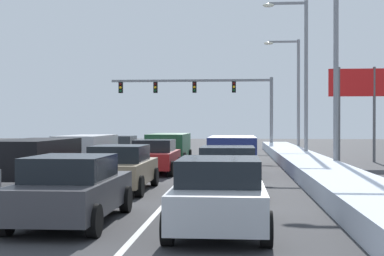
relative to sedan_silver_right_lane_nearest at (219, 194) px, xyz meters
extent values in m
plane|color=#333335|center=(-3.33, 11.20, -0.76)|extent=(120.00, 120.00, 0.00)
cube|color=silver|center=(-1.63, 15.43, -0.76)|extent=(0.14, 46.58, 0.01)
cube|color=silver|center=(-5.03, 15.43, -0.76)|extent=(0.14, 46.58, 0.01)
cube|color=silver|center=(3.67, 15.43, -0.46)|extent=(2.16, 46.58, 0.61)
cube|color=silver|center=(-10.33, 15.43, -0.39)|extent=(2.06, 46.58, 0.74)
cube|color=#B7BABF|center=(0.00, 0.04, -0.13)|extent=(1.82, 4.50, 0.70)
cube|color=black|center=(0.00, -0.11, 0.47)|extent=(1.64, 2.20, 0.55)
cube|color=red|center=(-0.69, -2.16, -0.01)|extent=(0.24, 0.08, 0.14)
cube|color=red|center=(0.69, -2.16, -0.01)|extent=(0.24, 0.08, 0.14)
cylinder|color=black|center=(-0.89, 1.59, -0.43)|extent=(0.22, 0.66, 0.66)
cylinder|color=black|center=(0.89, 1.59, -0.43)|extent=(0.22, 0.66, 0.66)
cylinder|color=black|center=(-0.89, -1.51, -0.43)|extent=(0.22, 0.66, 0.66)
cylinder|color=black|center=(0.89, -1.51, -0.43)|extent=(0.22, 0.66, 0.66)
cube|color=silver|center=(0.07, 5.93, -0.13)|extent=(1.82, 4.50, 0.70)
cube|color=black|center=(0.07, 5.78, 0.47)|extent=(1.64, 2.20, 0.55)
cube|color=red|center=(-0.62, 3.73, -0.01)|extent=(0.24, 0.08, 0.14)
cube|color=red|center=(0.76, 3.73, -0.01)|extent=(0.24, 0.08, 0.14)
cylinder|color=black|center=(-0.82, 7.48, -0.43)|extent=(0.22, 0.66, 0.66)
cylinder|color=black|center=(0.96, 7.48, -0.43)|extent=(0.22, 0.66, 0.66)
cylinder|color=black|center=(-0.82, 4.38, -0.43)|extent=(0.22, 0.66, 0.66)
cylinder|color=black|center=(0.96, 4.38, -0.43)|extent=(0.22, 0.66, 0.66)
cube|color=navy|center=(0.16, 12.49, 0.28)|extent=(1.95, 4.90, 1.25)
cube|color=black|center=(0.16, 10.08, 0.56)|extent=(1.56, 0.06, 0.55)
cube|color=red|center=(-0.62, 10.09, 0.18)|extent=(0.20, 0.08, 0.28)
cube|color=red|center=(0.94, 10.09, 0.18)|extent=(0.20, 0.08, 0.28)
cylinder|color=black|center=(-0.80, 14.19, -0.39)|extent=(0.25, 0.74, 0.74)
cylinder|color=black|center=(1.11, 14.19, -0.39)|extent=(0.25, 0.74, 0.74)
cylinder|color=black|center=(-0.80, 10.79, -0.39)|extent=(0.25, 0.74, 0.74)
cylinder|color=black|center=(1.11, 10.79, -0.39)|extent=(0.25, 0.74, 0.74)
cube|color=maroon|center=(0.30, 18.26, -0.13)|extent=(1.82, 4.50, 0.70)
cube|color=black|center=(0.30, 18.11, 0.47)|extent=(1.64, 2.20, 0.55)
cube|color=red|center=(-0.39, 16.06, -0.01)|extent=(0.24, 0.08, 0.14)
cube|color=red|center=(0.99, 16.06, -0.01)|extent=(0.24, 0.08, 0.14)
cylinder|color=black|center=(-0.59, 19.81, -0.43)|extent=(0.22, 0.66, 0.66)
cylinder|color=black|center=(1.19, 19.81, -0.43)|extent=(0.22, 0.66, 0.66)
cylinder|color=black|center=(-0.59, 16.71, -0.43)|extent=(0.22, 0.66, 0.66)
cylinder|color=black|center=(1.19, 16.71, -0.43)|extent=(0.22, 0.66, 0.66)
cube|color=#38383D|center=(-3.30, 0.62, -0.13)|extent=(1.82, 4.50, 0.70)
cube|color=black|center=(-3.30, 0.47, 0.47)|extent=(1.64, 2.20, 0.55)
cube|color=red|center=(-3.99, -1.58, -0.01)|extent=(0.24, 0.08, 0.14)
cube|color=red|center=(-2.60, -1.58, -0.01)|extent=(0.24, 0.08, 0.14)
cylinder|color=black|center=(-4.19, 2.17, -0.43)|extent=(0.22, 0.66, 0.66)
cylinder|color=black|center=(-2.41, 2.17, -0.43)|extent=(0.22, 0.66, 0.66)
cylinder|color=black|center=(-4.19, -0.93, -0.43)|extent=(0.22, 0.66, 0.66)
cylinder|color=black|center=(-2.41, -0.93, -0.43)|extent=(0.22, 0.66, 0.66)
cube|color=#937F60|center=(-3.46, 6.58, -0.13)|extent=(1.82, 4.50, 0.70)
cube|color=black|center=(-3.46, 6.43, 0.47)|extent=(1.64, 2.20, 0.55)
cube|color=red|center=(-4.15, 4.38, -0.01)|extent=(0.24, 0.08, 0.14)
cube|color=red|center=(-2.77, 4.38, -0.01)|extent=(0.24, 0.08, 0.14)
cylinder|color=black|center=(-4.35, 8.13, -0.43)|extent=(0.22, 0.66, 0.66)
cylinder|color=black|center=(-2.57, 8.13, -0.43)|extent=(0.22, 0.66, 0.66)
cylinder|color=black|center=(-4.35, 5.03, -0.43)|extent=(0.22, 0.66, 0.66)
cylinder|color=black|center=(-2.57, 5.03, -0.43)|extent=(0.22, 0.66, 0.66)
cube|color=maroon|center=(-3.29, 13.16, -0.13)|extent=(1.82, 4.50, 0.70)
cube|color=black|center=(-3.29, 13.01, 0.47)|extent=(1.64, 2.20, 0.55)
cube|color=red|center=(-3.98, 10.96, -0.01)|extent=(0.24, 0.08, 0.14)
cube|color=red|center=(-2.60, 10.96, -0.01)|extent=(0.24, 0.08, 0.14)
cylinder|color=black|center=(-4.18, 14.71, -0.43)|extent=(0.22, 0.66, 0.66)
cylinder|color=black|center=(-2.40, 14.71, -0.43)|extent=(0.22, 0.66, 0.66)
cylinder|color=black|center=(-4.18, 11.61, -0.43)|extent=(0.22, 0.66, 0.66)
cylinder|color=black|center=(-2.40, 11.61, -0.43)|extent=(0.22, 0.66, 0.66)
cube|color=#1E5633|center=(-3.37, 18.94, 0.28)|extent=(1.95, 4.90, 1.25)
cube|color=black|center=(-3.37, 16.53, 0.56)|extent=(1.56, 0.06, 0.55)
cube|color=red|center=(-4.15, 16.54, 0.18)|extent=(0.20, 0.08, 0.28)
cube|color=red|center=(-2.59, 16.54, 0.18)|extent=(0.20, 0.08, 0.28)
cylinder|color=black|center=(-4.33, 20.64, -0.39)|extent=(0.25, 0.74, 0.74)
cylinder|color=black|center=(-2.42, 20.64, -0.39)|extent=(0.25, 0.74, 0.74)
cylinder|color=black|center=(-4.33, 17.24, -0.39)|extent=(0.25, 0.74, 0.74)
cylinder|color=black|center=(-2.42, 17.24, -0.39)|extent=(0.25, 0.74, 0.74)
cube|color=black|center=(-6.70, 7.46, 0.28)|extent=(1.95, 4.90, 1.25)
cube|color=black|center=(-6.70, 5.05, 0.56)|extent=(1.56, 0.06, 0.55)
cube|color=red|center=(-5.92, 5.06, 0.18)|extent=(0.20, 0.08, 0.28)
cylinder|color=black|center=(-7.65, 9.16, -0.39)|extent=(0.25, 0.74, 0.74)
cylinder|color=black|center=(-5.74, 9.16, -0.39)|extent=(0.25, 0.74, 0.74)
cylinder|color=black|center=(-5.74, 5.76, -0.39)|extent=(0.25, 0.74, 0.74)
cube|color=#B7BABF|center=(-6.75, 14.42, 0.28)|extent=(1.95, 4.90, 1.25)
cube|color=black|center=(-6.75, 12.01, 0.56)|extent=(1.56, 0.06, 0.55)
cube|color=red|center=(-7.53, 12.02, 0.18)|extent=(0.20, 0.08, 0.28)
cube|color=red|center=(-5.97, 12.02, 0.18)|extent=(0.20, 0.08, 0.28)
cylinder|color=black|center=(-7.70, 16.12, -0.39)|extent=(0.25, 0.74, 0.74)
cylinder|color=black|center=(-5.79, 16.12, -0.39)|extent=(0.25, 0.74, 0.74)
cylinder|color=black|center=(-7.70, 12.72, -0.39)|extent=(0.25, 0.74, 0.74)
cylinder|color=black|center=(-5.79, 12.72, -0.39)|extent=(0.25, 0.74, 0.74)
cube|color=silver|center=(-6.48, 20.78, -0.13)|extent=(1.82, 4.50, 0.70)
cube|color=black|center=(-6.48, 20.63, 0.47)|extent=(1.64, 2.20, 0.55)
cube|color=red|center=(-7.17, 18.58, -0.01)|extent=(0.24, 0.08, 0.14)
cube|color=red|center=(-5.79, 18.58, -0.01)|extent=(0.24, 0.08, 0.14)
cylinder|color=black|center=(-7.37, 22.33, -0.43)|extent=(0.22, 0.66, 0.66)
cylinder|color=black|center=(-5.59, 22.33, -0.43)|extent=(0.22, 0.66, 0.66)
cylinder|color=black|center=(-7.37, 19.23, -0.43)|extent=(0.22, 0.66, 0.66)
cylinder|color=black|center=(-5.59, 19.23, -0.43)|extent=(0.22, 0.66, 0.66)
cylinder|color=slate|center=(3.27, 36.61, 2.34)|extent=(0.28, 0.28, 6.20)
cube|color=slate|center=(-3.66, 36.61, 5.19)|extent=(13.86, 0.20, 0.20)
cube|color=black|center=(0.07, 36.61, 4.61)|extent=(0.34, 0.34, 0.95)
sphere|color=#4C0A0A|center=(0.07, 36.42, 4.90)|extent=(0.22, 0.22, 0.22)
sphere|color=#F2AD14|center=(0.07, 36.42, 4.61)|extent=(0.22, 0.22, 0.22)
sphere|color=#0C3819|center=(0.07, 36.42, 4.33)|extent=(0.22, 0.22, 0.22)
cube|color=black|center=(-3.33, 36.61, 4.61)|extent=(0.34, 0.34, 0.95)
sphere|color=#4C0A0A|center=(-3.33, 36.42, 4.90)|extent=(0.22, 0.22, 0.22)
sphere|color=#F2AD14|center=(-3.33, 36.42, 4.61)|extent=(0.22, 0.22, 0.22)
sphere|color=#0C3819|center=(-3.33, 36.42, 4.33)|extent=(0.22, 0.22, 0.22)
cube|color=black|center=(-6.73, 36.61, 4.61)|extent=(0.34, 0.34, 0.95)
sphere|color=#4C0A0A|center=(-6.73, 36.42, 4.90)|extent=(0.22, 0.22, 0.22)
sphere|color=#F2AD14|center=(-6.73, 36.42, 4.61)|extent=(0.22, 0.22, 0.22)
sphere|color=#0C3819|center=(-6.73, 36.42, 4.33)|extent=(0.22, 0.22, 0.22)
cube|color=black|center=(-9.79, 36.61, 4.61)|extent=(0.34, 0.34, 0.95)
sphere|color=#4C0A0A|center=(-9.79, 36.42, 4.90)|extent=(0.22, 0.22, 0.22)
sphere|color=#F2AD14|center=(-9.79, 36.42, 4.61)|extent=(0.22, 0.22, 0.22)
sphere|color=#0C3819|center=(-9.79, 36.42, 4.33)|extent=(0.22, 0.22, 0.22)
cylinder|color=gray|center=(4.67, 13.32, 3.58)|extent=(0.22, 0.22, 8.68)
cylinder|color=gray|center=(4.40, 21.79, 3.98)|extent=(0.22, 0.22, 9.48)
cube|color=gray|center=(3.30, 21.79, 8.56)|extent=(2.20, 0.14, 0.14)
ellipsoid|color=#EAE5C6|center=(2.20, 21.79, 8.46)|extent=(0.70, 0.36, 0.24)
cylinder|color=gray|center=(4.87, 30.25, 3.46)|extent=(0.22, 0.22, 8.44)
cube|color=gray|center=(3.77, 30.25, 7.53)|extent=(2.20, 0.14, 0.14)
ellipsoid|color=#EAE5C6|center=(2.67, 30.25, 7.43)|extent=(0.70, 0.36, 0.24)
cylinder|color=#59595B|center=(6.24, 21.38, 1.99)|extent=(0.16, 0.16, 5.50)
cylinder|color=#59595B|center=(8.24, 21.38, 1.99)|extent=(0.16, 0.16, 5.50)
cube|color=red|center=(7.24, 21.38, 3.84)|extent=(3.20, 0.12, 1.60)
camera|label=1|loc=(0.37, -11.59, 1.45)|focal=52.39mm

